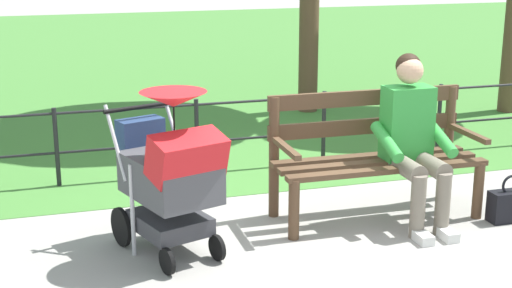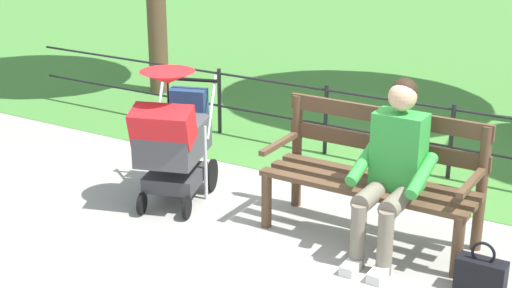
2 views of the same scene
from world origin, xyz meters
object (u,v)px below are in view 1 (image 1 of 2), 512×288
park_bench (373,149)px  handbag (509,205)px  stroller (170,171)px  person_on_bench (413,136)px

park_bench → handbag: 1.12m
park_bench → handbag: size_ratio=4.33×
stroller → person_on_bench: bearing=-177.2°
handbag → stroller: bearing=-2.9°
park_bench → person_on_bench: 0.35m
person_on_bench → stroller: (1.85, 0.09, -0.08)m
person_on_bench → stroller: size_ratio=1.11×
person_on_bench → stroller: bearing=2.8°
stroller → park_bench: bearing=-169.2°
person_on_bench → handbag: person_on_bench is taller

